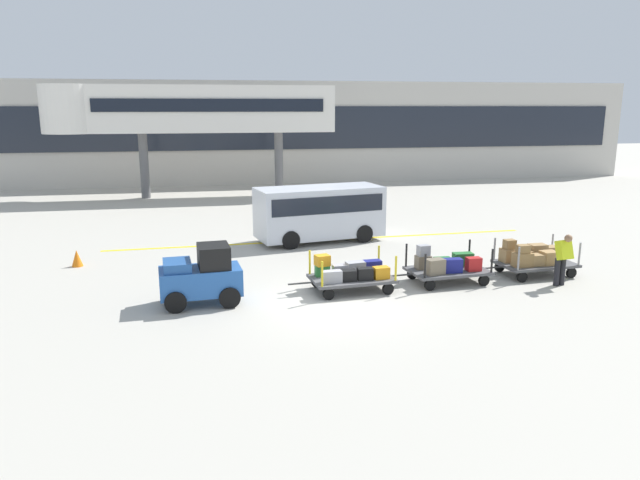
# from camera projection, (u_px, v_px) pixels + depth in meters

# --- Properties ---
(ground_plane) EXTENTS (120.00, 120.00, 0.00)m
(ground_plane) POSITION_uv_depth(u_px,v_px,m) (335.00, 301.00, 15.89)
(ground_plane) COLOR #B2ADA0
(apron_lead_line) EXTENTS (16.62, 0.73, 0.01)m
(apron_lead_line) POSITION_uv_depth(u_px,v_px,m) (324.00, 240.00, 23.18)
(apron_lead_line) COLOR yellow
(apron_lead_line) RESTS_ON ground_plane
(terminal_building) EXTENTS (54.16, 2.51, 6.76)m
(terminal_building) POSITION_uv_depth(u_px,v_px,m) (252.00, 133.00, 40.01)
(terminal_building) COLOR #BCB7AD
(terminal_building) RESTS_ON ground_plane
(jet_bridge) EXTENTS (16.00, 3.00, 6.27)m
(jet_bridge) POSITION_uv_depth(u_px,v_px,m) (180.00, 110.00, 33.11)
(jet_bridge) COLOR silver
(jet_bridge) RESTS_ON ground_plane
(baggage_tug) EXTENTS (2.18, 1.38, 1.58)m
(baggage_tug) POSITION_uv_depth(u_px,v_px,m) (202.00, 276.00, 15.52)
(baggage_tug) COLOR #2659A5
(baggage_tug) RESTS_ON ground_plane
(baggage_cart_lead) EXTENTS (3.05, 1.59, 1.10)m
(baggage_cart_lead) POSITION_uv_depth(u_px,v_px,m) (351.00, 274.00, 16.70)
(baggage_cart_lead) COLOR #4C4C4F
(baggage_cart_lead) RESTS_ON ground_plane
(baggage_cart_middle) EXTENTS (3.05, 1.59, 1.11)m
(baggage_cart_middle) POSITION_uv_depth(u_px,v_px,m) (447.00, 266.00, 17.46)
(baggage_cart_middle) COLOR #4C4C4F
(baggage_cart_middle) RESTS_ON ground_plane
(baggage_cart_tail) EXTENTS (3.05, 1.59, 1.10)m
(baggage_cart_tail) POSITION_uv_depth(u_px,v_px,m) (532.00, 258.00, 18.28)
(baggage_cart_tail) COLOR #4C4C4F
(baggage_cart_tail) RESTS_ON ground_plane
(baggage_handler) EXTENTS (0.46, 0.47, 1.56)m
(baggage_handler) POSITION_uv_depth(u_px,v_px,m) (563.00, 257.00, 17.05)
(baggage_handler) COLOR black
(baggage_handler) RESTS_ON ground_plane
(shuttle_van) EXTENTS (5.07, 2.75, 2.10)m
(shuttle_van) POSITION_uv_depth(u_px,v_px,m) (319.00, 209.00, 22.77)
(shuttle_van) COLOR silver
(shuttle_van) RESTS_ON ground_plane
(safety_cone_near) EXTENTS (0.36, 0.36, 0.55)m
(safety_cone_near) POSITION_uv_depth(u_px,v_px,m) (77.00, 258.00, 19.30)
(safety_cone_near) COLOR orange
(safety_cone_near) RESTS_ON ground_plane
(safety_cone_far) EXTENTS (0.36, 0.36, 0.55)m
(safety_cone_far) POSITION_uv_depth(u_px,v_px,m) (313.00, 215.00, 26.97)
(safety_cone_far) COLOR orange
(safety_cone_far) RESTS_ON ground_plane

